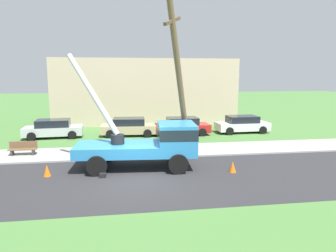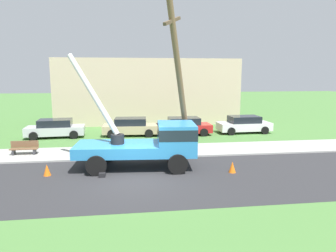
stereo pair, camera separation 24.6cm
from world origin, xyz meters
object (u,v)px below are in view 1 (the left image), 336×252
object	(u,v)px
parked_sedan_red	(182,126)
parked_sedan_tan	(129,127)
parked_sedan_white	(242,124)
traffic_cone_behind	(47,171)
leaning_utility_pole	(180,82)
utility_truck	(152,141)
traffic_cone_ahead	(233,167)
park_bench	(23,149)
parked_sedan_silver	(53,129)

from	to	relation	value
parked_sedan_red	parked_sedan_tan	bearing A→B (deg)	176.42
parked_sedan_white	traffic_cone_behind	bearing A→B (deg)	-145.12
leaning_utility_pole	utility_truck	bearing A→B (deg)	-147.61
traffic_cone_ahead	traffic_cone_behind	xyz separation A→B (m)	(-9.10, 0.72, 0.00)
leaning_utility_pole	parked_sedan_tan	distance (m)	9.06
utility_truck	traffic_cone_behind	distance (m)	5.35
utility_truck	traffic_cone_behind	size ratio (longest dim) A/B	12.04
parked_sedan_tan	park_bench	distance (m)	8.52
leaning_utility_pole	traffic_cone_behind	world-z (taller)	leaning_utility_pole
parked_sedan_tan	leaning_utility_pole	bearing A→B (deg)	-71.18
utility_truck	leaning_utility_pole	xyz separation A→B (m)	(1.66, 1.06, 3.03)
utility_truck	park_bench	bearing A→B (deg)	155.96
parked_sedan_silver	park_bench	size ratio (longest dim) A/B	2.82
traffic_cone_behind	parked_sedan_red	distance (m)	12.62
park_bench	parked_sedan_white	bearing A→B (deg)	18.96
traffic_cone_behind	park_bench	xyz separation A→B (m)	(-2.29, 4.05, 0.18)
utility_truck	parked_sedan_tan	size ratio (longest dim) A/B	1.50
parked_sedan_red	parked_sedan_white	size ratio (longest dim) A/B	0.99
parked_sedan_silver	park_bench	bearing A→B (deg)	-96.23
traffic_cone_ahead	parked_sedan_tan	bearing A→B (deg)	115.51
parked_sedan_silver	park_bench	distance (m)	5.62
traffic_cone_ahead	traffic_cone_behind	distance (m)	9.13
parked_sedan_tan	parked_sedan_white	xyz separation A→B (m)	(9.52, -0.06, 0.00)
parked_sedan_silver	parked_sedan_tan	xyz separation A→B (m)	(5.85, -0.04, 0.00)
parked_sedan_white	park_bench	xyz separation A→B (m)	(-15.98, -5.49, -0.25)
utility_truck	parked_sedan_silver	distance (m)	11.26
traffic_cone_behind	parked_sedan_silver	size ratio (longest dim) A/B	0.12
traffic_cone_ahead	parked_sedan_silver	xyz separation A→B (m)	(-10.78, 10.36, 0.43)
utility_truck	parked_sedan_silver	world-z (taller)	utility_truck
utility_truck	parked_sedan_tan	world-z (taller)	utility_truck
parked_sedan_silver	traffic_cone_behind	bearing A→B (deg)	-80.13
parked_sedan_tan	parked_sedan_silver	bearing A→B (deg)	179.63
leaning_utility_pole	parked_sedan_red	distance (m)	8.58
leaning_utility_pole	traffic_cone_behind	xyz separation A→B (m)	(-6.84, -1.78, -4.16)
traffic_cone_behind	utility_truck	bearing A→B (deg)	7.98
utility_truck	parked_sedan_red	distance (m)	9.25
parked_sedan_tan	parked_sedan_red	xyz separation A→B (m)	(4.32, -0.27, 0.00)
traffic_cone_ahead	park_bench	bearing A→B (deg)	157.25
utility_truck	parked_sedan_red	size ratio (longest dim) A/B	1.53
parked_sedan_tan	traffic_cone_behind	bearing A→B (deg)	-113.50
utility_truck	parked_sedan_white	world-z (taller)	utility_truck
parked_sedan_tan	park_bench	size ratio (longest dim) A/B	2.81
parked_sedan_silver	utility_truck	bearing A→B (deg)	-52.45
parked_sedan_white	parked_sedan_red	bearing A→B (deg)	-177.65
traffic_cone_ahead	parked_sedan_tan	world-z (taller)	parked_sedan_tan
parked_sedan_silver	parked_sedan_white	world-z (taller)	same
traffic_cone_behind	parked_sedan_tan	bearing A→B (deg)	66.50
parked_sedan_silver	parked_sedan_white	size ratio (longest dim) A/B	1.01
utility_truck	parked_sedan_silver	xyz separation A→B (m)	(-6.85, 8.91, -0.70)
traffic_cone_ahead	parked_sedan_red	size ratio (longest dim) A/B	0.13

